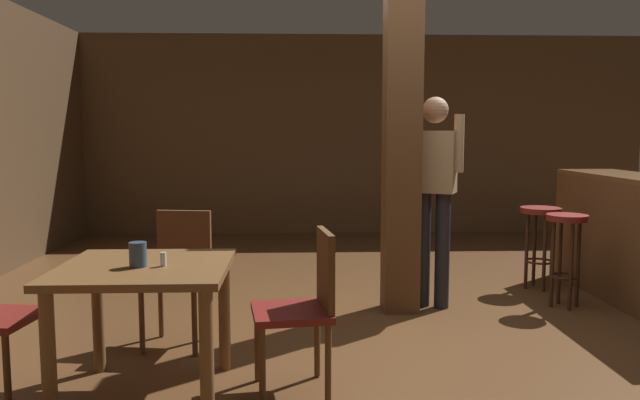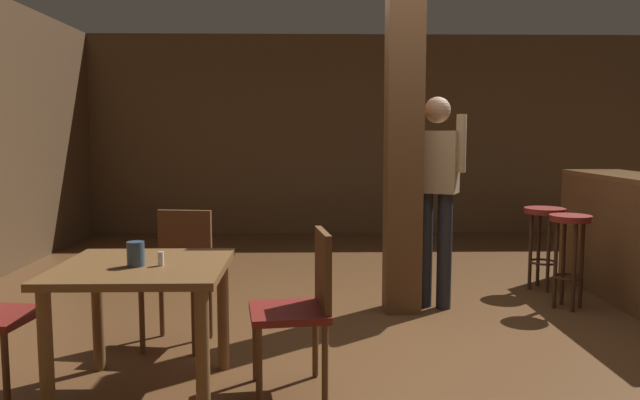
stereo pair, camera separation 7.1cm
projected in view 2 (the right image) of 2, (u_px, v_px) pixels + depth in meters
name	position (u px, v px, depth m)	size (l,w,h in m)	color
ground_plane	(432.00, 330.00, 4.55)	(10.80, 10.80, 0.00)	brown
wall_back	(370.00, 135.00, 8.87)	(8.00, 0.10, 2.80)	brown
pillar	(404.00, 137.00, 4.91)	(0.28, 0.28, 2.80)	brown
dining_table	(143.00, 287.00, 3.36)	(0.89, 0.89, 0.73)	brown
chair_east	(302.00, 302.00, 3.44)	(0.47, 0.47, 0.89)	maroon
chair_north	(180.00, 269.00, 4.25)	(0.47, 0.47, 0.89)	maroon
napkin_cup	(136.00, 254.00, 3.28)	(0.09, 0.09, 0.13)	#33475B
salt_shaker	(161.00, 259.00, 3.30)	(0.03, 0.03, 0.07)	silver
standing_person	(436.00, 186.00, 5.04)	(0.46, 0.33, 1.72)	tan
bar_counter	(637.00, 241.00, 5.15)	(0.56, 2.22, 1.07)	brown
bar_stool_near	(570.00, 240.00, 5.06)	(0.33, 0.33, 0.77)	maroon
bar_stool_mid	(544.00, 228.00, 5.67)	(0.37, 0.37, 0.75)	maroon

